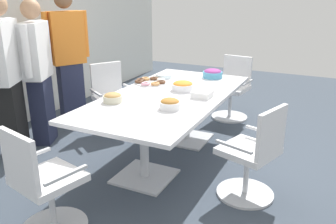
{
  "coord_description": "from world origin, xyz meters",
  "views": [
    {
      "loc": [
        -3.4,
        -1.65,
        1.87
      ],
      "look_at": [
        0.0,
        0.0,
        0.55
      ],
      "focal_mm": 38.2,
      "sensor_mm": 36.0,
      "label": 1
    }
  ],
  "objects_px": {
    "snack_bowl_chips_orange": "(183,86)",
    "napkin_pile": "(202,94)",
    "conference_table": "(168,106)",
    "person_standing_0": "(6,75)",
    "person_standing_2": "(68,57)",
    "snack_bowl_candy_mix": "(213,73)",
    "person_standing_1": "(38,71)",
    "office_chair_3": "(232,91)",
    "office_chair_0": "(112,101)",
    "plate_stack": "(164,76)",
    "office_chair_1": "(43,188)",
    "office_chair_2": "(253,158)",
    "snack_bowl_cookies": "(113,98)",
    "snack_bowl_pretzels": "(170,104)",
    "donut_platter": "(150,82)"
  },
  "relations": [
    {
      "from": "office_chair_1",
      "to": "napkin_pile",
      "type": "relative_size",
      "value": 4.55
    },
    {
      "from": "office_chair_0",
      "to": "plate_stack",
      "type": "height_order",
      "value": "office_chair_0"
    },
    {
      "from": "office_chair_2",
      "to": "person_standing_2",
      "type": "relative_size",
      "value": 0.49
    },
    {
      "from": "person_standing_2",
      "to": "person_standing_1",
      "type": "bearing_deg",
      "value": 37.94
    },
    {
      "from": "snack_bowl_cookies",
      "to": "snack_bowl_pretzels",
      "type": "xyz_separation_m",
      "value": [
        0.06,
        -0.62,
        0.0
      ]
    },
    {
      "from": "office_chair_0",
      "to": "person_standing_2",
      "type": "bearing_deg",
      "value": -52.52
    },
    {
      "from": "plate_stack",
      "to": "snack_bowl_candy_mix",
      "type": "bearing_deg",
      "value": -61.77
    },
    {
      "from": "office_chair_0",
      "to": "person_standing_2",
      "type": "relative_size",
      "value": 0.49
    },
    {
      "from": "person_standing_1",
      "to": "snack_bowl_chips_orange",
      "type": "distance_m",
      "value": 1.76
    },
    {
      "from": "person_standing_2",
      "to": "snack_bowl_pretzels",
      "type": "height_order",
      "value": "person_standing_2"
    },
    {
      "from": "person_standing_0",
      "to": "snack_bowl_pretzels",
      "type": "distance_m",
      "value": 1.89
    },
    {
      "from": "napkin_pile",
      "to": "person_standing_0",
      "type": "bearing_deg",
      "value": 111.73
    },
    {
      "from": "conference_table",
      "to": "office_chair_1",
      "type": "height_order",
      "value": "office_chair_1"
    },
    {
      "from": "snack_bowl_cookies",
      "to": "donut_platter",
      "type": "distance_m",
      "value": 0.85
    },
    {
      "from": "conference_table",
      "to": "person_standing_0",
      "type": "xyz_separation_m",
      "value": [
        -0.72,
        1.64,
        0.33
      ]
    },
    {
      "from": "office_chair_0",
      "to": "napkin_pile",
      "type": "bearing_deg",
      "value": 107.91
    },
    {
      "from": "snack_bowl_candy_mix",
      "to": "snack_bowl_pretzels",
      "type": "height_order",
      "value": "snack_bowl_candy_mix"
    },
    {
      "from": "person_standing_2",
      "to": "office_chair_3",
      "type": "bearing_deg",
      "value": 152.5
    },
    {
      "from": "person_standing_2",
      "to": "snack_bowl_chips_orange",
      "type": "distance_m",
      "value": 1.79
    },
    {
      "from": "snack_bowl_chips_orange",
      "to": "office_chair_3",
      "type": "bearing_deg",
      "value": -8.0
    },
    {
      "from": "conference_table",
      "to": "office_chair_1",
      "type": "bearing_deg",
      "value": 170.56
    },
    {
      "from": "person_standing_2",
      "to": "snack_bowl_candy_mix",
      "type": "xyz_separation_m",
      "value": [
        0.6,
        -1.88,
        -0.17
      ]
    },
    {
      "from": "plate_stack",
      "to": "office_chair_2",
      "type": "bearing_deg",
      "value": -127.01
    },
    {
      "from": "office_chair_0",
      "to": "napkin_pile",
      "type": "xyz_separation_m",
      "value": [
        -0.36,
        -1.43,
        0.38
      ]
    },
    {
      "from": "napkin_pile",
      "to": "office_chair_2",
      "type": "bearing_deg",
      "value": -126.16
    },
    {
      "from": "person_standing_0",
      "to": "snack_bowl_pretzels",
      "type": "height_order",
      "value": "person_standing_0"
    },
    {
      "from": "snack_bowl_chips_orange",
      "to": "napkin_pile",
      "type": "bearing_deg",
      "value": -118.47
    },
    {
      "from": "conference_table",
      "to": "office_chair_3",
      "type": "xyz_separation_m",
      "value": [
        1.65,
        -0.27,
        -0.22
      ]
    },
    {
      "from": "office_chair_3",
      "to": "snack_bowl_pretzels",
      "type": "height_order",
      "value": "office_chair_3"
    },
    {
      "from": "conference_table",
      "to": "snack_bowl_candy_mix",
      "type": "xyz_separation_m",
      "value": [
        0.98,
        -0.18,
        0.18
      ]
    },
    {
      "from": "snack_bowl_chips_orange",
      "to": "snack_bowl_pretzels",
      "type": "bearing_deg",
      "value": -167.06
    },
    {
      "from": "office_chair_3",
      "to": "person_standing_0",
      "type": "distance_m",
      "value": 3.09
    },
    {
      "from": "person_standing_2",
      "to": "snack_bowl_candy_mix",
      "type": "relative_size",
      "value": 7.17
    },
    {
      "from": "office_chair_1",
      "to": "snack_bowl_candy_mix",
      "type": "bearing_deg",
      "value": 93.81
    },
    {
      "from": "conference_table",
      "to": "napkin_pile",
      "type": "xyz_separation_m",
      "value": [
        0.08,
        -0.37,
        0.16
      ]
    },
    {
      "from": "napkin_pile",
      "to": "donut_platter",
      "type": "bearing_deg",
      "value": 70.16
    },
    {
      "from": "office_chair_2",
      "to": "snack_bowl_pretzels",
      "type": "height_order",
      "value": "office_chair_2"
    },
    {
      "from": "office_chair_0",
      "to": "person_standing_0",
      "type": "bearing_deg",
      "value": 5.58
    },
    {
      "from": "office_chair_1",
      "to": "person_standing_2",
      "type": "relative_size",
      "value": 0.49
    },
    {
      "from": "office_chair_3",
      "to": "snack_bowl_cookies",
      "type": "height_order",
      "value": "office_chair_3"
    },
    {
      "from": "person_standing_0",
      "to": "napkin_pile",
      "type": "height_order",
      "value": "person_standing_0"
    },
    {
      "from": "snack_bowl_chips_orange",
      "to": "napkin_pile",
      "type": "xyz_separation_m",
      "value": [
        -0.16,
        -0.3,
        -0.02
      ]
    },
    {
      "from": "office_chair_3",
      "to": "conference_table",
      "type": "bearing_deg",
      "value": 87.87
    },
    {
      "from": "office_chair_1",
      "to": "napkin_pile",
      "type": "distance_m",
      "value": 1.89
    },
    {
      "from": "person_standing_2",
      "to": "napkin_pile",
      "type": "xyz_separation_m",
      "value": [
        -0.3,
        -2.07,
        -0.19
      ]
    },
    {
      "from": "conference_table",
      "to": "donut_platter",
      "type": "relative_size",
      "value": 6.15
    },
    {
      "from": "person_standing_0",
      "to": "snack_bowl_chips_orange",
      "type": "xyz_separation_m",
      "value": [
        0.96,
        -1.71,
        -0.15
      ]
    },
    {
      "from": "office_chair_1",
      "to": "person_standing_1",
      "type": "relative_size",
      "value": 0.52
    },
    {
      "from": "snack_bowl_candy_mix",
      "to": "napkin_pile",
      "type": "distance_m",
      "value": 0.91
    },
    {
      "from": "office_chair_3",
      "to": "napkin_pile",
      "type": "distance_m",
      "value": 1.62
    }
  ]
}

